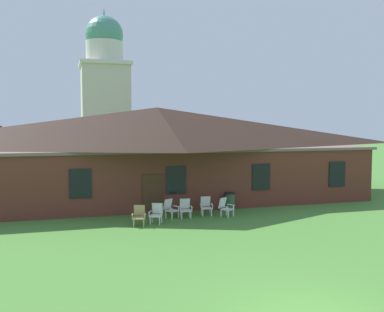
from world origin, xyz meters
name	(u,v)px	position (x,y,z in m)	size (l,w,h in m)	color
brick_building	(157,152)	(0.00, 18.59, 2.98)	(26.00, 10.40, 5.85)	brown
dome_tower	(105,97)	(-1.69, 37.35, 7.61)	(5.18, 5.18, 16.85)	beige
lawn_chair_by_porch	(139,215)	(-2.43, 11.03, 0.50)	(0.73, 0.78, 0.96)	tan
lawn_chair_near_door	(157,213)	(-1.54, 11.29, 0.50)	(0.80, 0.84, 0.96)	silver
lawn_chair_left_end	(170,208)	(-0.62, 12.29, 0.50)	(0.83, 0.86, 0.96)	silver
lawn_chair_middle	(185,208)	(0.13, 12.14, 0.50)	(0.69, 0.73, 0.96)	silver
lawn_chair_right_end	(206,205)	(1.34, 12.47, 0.50)	(0.70, 0.74, 0.96)	white
lawn_chair_far_side	(225,207)	(2.20, 11.86, 0.50)	(0.85, 0.87, 0.96)	white
trash_bin	(230,201)	(3.01, 13.29, 0.50)	(0.56, 0.56, 0.98)	#335638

